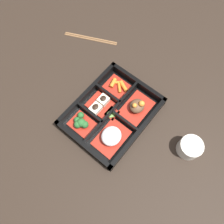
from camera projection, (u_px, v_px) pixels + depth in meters
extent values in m
plane|color=black|center=(112.00, 115.00, 0.79)|extent=(3.00, 3.00, 0.00)
cube|color=black|center=(112.00, 114.00, 0.79)|extent=(0.32, 0.25, 0.01)
cube|color=black|center=(87.00, 94.00, 0.80)|extent=(0.32, 0.01, 0.04)
cube|color=black|center=(139.00, 133.00, 0.74)|extent=(0.32, 0.01, 0.04)
cube|color=black|center=(138.00, 84.00, 0.82)|extent=(0.01, 0.25, 0.04)
cube|color=black|center=(83.00, 145.00, 0.73)|extent=(0.01, 0.25, 0.04)
cube|color=black|center=(113.00, 113.00, 0.77)|extent=(0.29, 0.01, 0.04)
cube|color=black|center=(108.00, 95.00, 0.80)|extent=(0.01, 0.11, 0.04)
cube|color=black|center=(91.00, 114.00, 0.77)|extent=(0.01, 0.11, 0.04)
cube|color=black|center=(125.00, 122.00, 0.76)|extent=(0.01, 0.11, 0.04)
cube|color=maroon|center=(136.00, 108.00, 0.79)|extent=(0.12, 0.09, 0.01)
ellipsoid|color=brown|center=(137.00, 106.00, 0.77)|extent=(0.06, 0.05, 0.03)
sphere|color=orange|center=(135.00, 105.00, 0.75)|extent=(0.02, 0.02, 0.02)
sphere|color=orange|center=(142.00, 104.00, 0.75)|extent=(0.02, 0.02, 0.02)
cube|color=maroon|center=(111.00, 138.00, 0.74)|extent=(0.12, 0.09, 0.01)
ellipsoid|color=silver|center=(111.00, 136.00, 0.73)|extent=(0.07, 0.07, 0.04)
cube|color=maroon|center=(117.00, 87.00, 0.82)|extent=(0.08, 0.09, 0.01)
cylinder|color=orange|center=(119.00, 88.00, 0.81)|extent=(0.04, 0.04, 0.01)
cylinder|color=orange|center=(123.00, 86.00, 0.81)|extent=(0.03, 0.05, 0.01)
cylinder|color=orange|center=(113.00, 83.00, 0.82)|extent=(0.04, 0.02, 0.02)
cylinder|color=orange|center=(118.00, 82.00, 0.82)|extent=(0.03, 0.03, 0.01)
cube|color=maroon|center=(100.00, 106.00, 0.79)|extent=(0.08, 0.09, 0.01)
cube|color=beige|center=(103.00, 100.00, 0.78)|extent=(0.04, 0.03, 0.02)
ellipsoid|color=black|center=(103.00, 98.00, 0.77)|extent=(0.02, 0.02, 0.01)
cube|color=beige|center=(96.00, 108.00, 0.77)|extent=(0.04, 0.03, 0.02)
ellipsoid|color=black|center=(95.00, 107.00, 0.76)|extent=(0.02, 0.02, 0.01)
cube|color=maroon|center=(83.00, 125.00, 0.76)|extent=(0.07, 0.09, 0.01)
sphere|color=#265B28|center=(81.00, 115.00, 0.76)|extent=(0.02, 0.02, 0.02)
sphere|color=#265B28|center=(82.00, 124.00, 0.75)|extent=(0.02, 0.02, 0.02)
sphere|color=#265B28|center=(78.00, 124.00, 0.75)|extent=(0.03, 0.03, 0.03)
sphere|color=#265B28|center=(77.00, 120.00, 0.75)|extent=(0.02, 0.02, 0.02)
sphere|color=#265B28|center=(81.00, 123.00, 0.75)|extent=(0.03, 0.03, 0.03)
sphere|color=#265B28|center=(85.00, 125.00, 0.75)|extent=(0.03, 0.03, 0.03)
cube|color=maroon|center=(112.00, 114.00, 0.78)|extent=(0.04, 0.04, 0.01)
cylinder|color=#75A84C|center=(114.00, 115.00, 0.77)|extent=(0.02, 0.02, 0.01)
cylinder|color=#75A84C|center=(111.00, 115.00, 0.77)|extent=(0.02, 0.02, 0.01)
cylinder|color=beige|center=(190.00, 147.00, 0.72)|extent=(0.08, 0.08, 0.06)
cylinder|color=#597A38|center=(192.00, 146.00, 0.69)|extent=(0.06, 0.06, 0.01)
cylinder|color=brown|center=(91.00, 37.00, 0.92)|extent=(0.10, 0.21, 0.01)
cylinder|color=brown|center=(90.00, 39.00, 0.92)|extent=(0.10, 0.21, 0.01)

